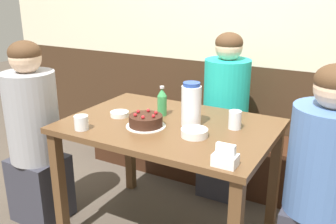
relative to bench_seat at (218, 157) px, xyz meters
name	(u,v)px	position (x,y,z in m)	size (l,w,h in m)	color
back_wall	(235,25)	(0.00, 0.22, 1.04)	(4.80, 0.04, 2.50)	#3D2819
bench_seat	(218,157)	(0.00, 0.00, 0.00)	(2.30, 0.38, 0.42)	#381E11
dining_table	(169,140)	(0.00, -0.83, 0.45)	(1.22, 0.85, 0.77)	brown
birthday_cake	(146,121)	(-0.09, -0.94, 0.59)	(0.23, 0.23, 0.09)	white
water_pitcher	(191,104)	(0.12, -0.79, 0.68)	(0.11, 0.11, 0.25)	white
soju_bottle	(162,102)	(-0.11, -0.72, 0.65)	(0.06, 0.06, 0.19)	#388E4C
napkin_holder	(225,158)	(0.48, -1.19, 0.60)	(0.11, 0.08, 0.11)	white
bowl_soup_white	(194,133)	(0.22, -0.94, 0.58)	(0.15, 0.15, 0.04)	white
bowl_rice_small	(120,114)	(-0.33, -0.87, 0.57)	(0.11, 0.11, 0.03)	white
glass_water_tall	(235,120)	(0.36, -0.72, 0.61)	(0.07, 0.07, 0.10)	silver
glass_tumbler_short	(81,123)	(-0.39, -1.16, 0.60)	(0.08, 0.08, 0.08)	silver
person_teal_shirt	(322,184)	(0.87, -0.81, 0.39)	(0.36, 0.36, 1.21)	#33333D
person_pale_blue_shirt	(35,138)	(-0.87, -1.09, 0.38)	(0.34, 0.33, 1.23)	#33333D
person_grey_tee	(225,120)	(0.10, -0.14, 0.38)	(0.33, 0.34, 1.24)	#33333D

